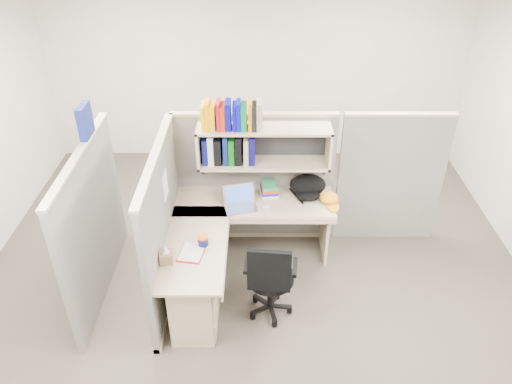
{
  "coord_description": "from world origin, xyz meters",
  "views": [
    {
      "loc": [
        0.04,
        -3.96,
        3.79
      ],
      "look_at": [
        0.02,
        0.25,
        1.06
      ],
      "focal_mm": 35.0,
      "sensor_mm": 36.0,
      "label": 1
    }
  ],
  "objects_px": {
    "snack_canister": "(203,240)",
    "task_chair": "(270,290)",
    "backpack": "(308,187)",
    "laptop": "(241,200)",
    "desk": "(213,274)"
  },
  "relations": [
    {
      "from": "desk",
      "to": "backpack",
      "type": "distance_m",
      "value": 1.44
    },
    {
      "from": "laptop",
      "to": "backpack",
      "type": "height_order",
      "value": "laptop"
    },
    {
      "from": "backpack",
      "to": "snack_canister",
      "type": "relative_size",
      "value": 3.78
    },
    {
      "from": "laptop",
      "to": "snack_canister",
      "type": "distance_m",
      "value": 0.7
    },
    {
      "from": "backpack",
      "to": "task_chair",
      "type": "bearing_deg",
      "value": -118.05
    },
    {
      "from": "task_chair",
      "to": "laptop",
      "type": "bearing_deg",
      "value": 110.18
    },
    {
      "from": "desk",
      "to": "task_chair",
      "type": "relative_size",
      "value": 1.8
    },
    {
      "from": "desk",
      "to": "task_chair",
      "type": "distance_m",
      "value": 0.59
    },
    {
      "from": "snack_canister",
      "to": "task_chair",
      "type": "xyz_separation_m",
      "value": [
        0.65,
        -0.21,
        -0.44
      ]
    },
    {
      "from": "laptop",
      "to": "task_chair",
      "type": "xyz_separation_m",
      "value": [
        0.3,
        -0.82,
        -0.51
      ]
    },
    {
      "from": "snack_canister",
      "to": "laptop",
      "type": "bearing_deg",
      "value": 60.32
    },
    {
      "from": "snack_canister",
      "to": "task_chair",
      "type": "distance_m",
      "value": 0.81
    },
    {
      "from": "laptop",
      "to": "snack_canister",
      "type": "xyz_separation_m",
      "value": [
        -0.35,
        -0.61,
        -0.07
      ]
    },
    {
      "from": "backpack",
      "to": "task_chair",
      "type": "xyz_separation_m",
      "value": [
        -0.43,
        -1.07,
        -0.51
      ]
    },
    {
      "from": "desk",
      "to": "task_chair",
      "type": "height_order",
      "value": "task_chair"
    }
  ]
}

